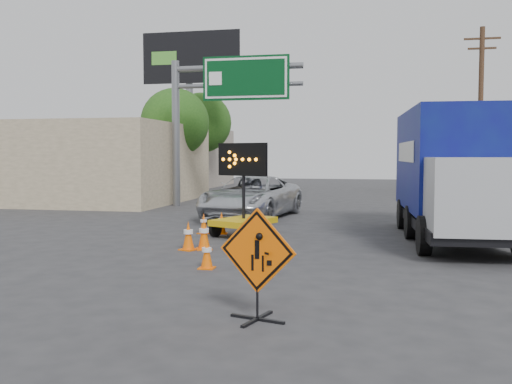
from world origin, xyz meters
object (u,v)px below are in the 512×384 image
(arrow_board, at_px, (244,215))
(pickup_truck, at_px, (252,197))
(box_truck, at_px, (452,181))
(construction_sign, at_px, (257,261))

(arrow_board, height_order, pickup_truck, arrow_board)
(arrow_board, relative_size, box_truck, 0.35)
(pickup_truck, xyz_separation_m, box_truck, (6.81, -4.54, 0.88))
(construction_sign, distance_m, arrow_board, 8.72)
(construction_sign, height_order, box_truck, box_truck)
(box_truck, bearing_deg, pickup_truck, 143.03)
(construction_sign, bearing_deg, pickup_truck, 119.52)
(pickup_truck, bearing_deg, construction_sign, -69.31)
(arrow_board, xyz_separation_m, pickup_truck, (-0.84, 4.96, 0.18))
(arrow_board, distance_m, box_truck, 6.08)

